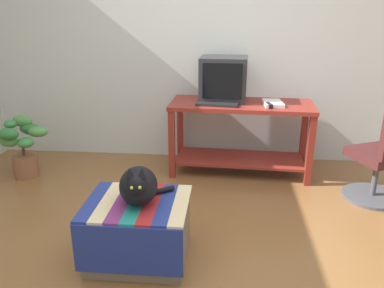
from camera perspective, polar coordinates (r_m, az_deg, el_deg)
ground_plane at (r=2.77m, az=-1.13°, el=-16.83°), size 14.00×14.00×0.00m
back_wall at (r=4.29m, az=1.86°, el=14.94°), size 8.00×0.10×2.60m
desk at (r=3.99m, az=7.06°, el=2.65°), size 1.43×0.64×0.73m
tv_monitor at (r=3.98m, az=4.58°, el=9.31°), size 0.48×0.41×0.43m
keyboard at (r=3.81m, az=3.67°, el=5.80°), size 0.41×0.20×0.02m
book at (r=3.89m, az=11.63°, el=5.79°), size 0.20×0.29×0.03m
ottoman_with_blanket at (r=2.72m, az=-7.80°, el=-12.27°), size 0.67×0.58×0.43m
cat at (r=2.55m, az=-7.76°, el=-5.95°), size 0.36×0.40×0.29m
potted_plant at (r=4.24m, az=-23.25°, el=-0.41°), size 0.44×0.35×0.61m
office_chair at (r=3.75m, az=25.97°, el=-2.09°), size 0.56×0.56×0.89m
stapler at (r=3.78m, az=11.11°, el=5.50°), size 0.06×0.12×0.04m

